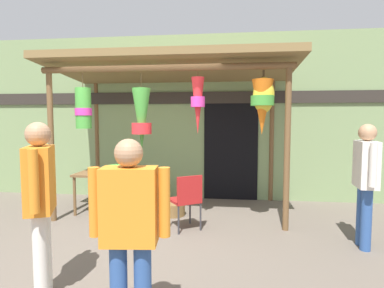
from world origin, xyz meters
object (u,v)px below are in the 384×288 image
object	(u,v)px
wicker_basket_spare	(173,209)
vendor_in_orange	(130,225)
flower_heap_on_table	(120,168)
folding_chair	(187,197)
customer_foreground	(366,176)
display_table	(115,176)
shopper_by_bananas	(40,195)

from	to	relation	value
wicker_basket_spare	vendor_in_orange	world-z (taller)	vendor_in_orange
wicker_basket_spare	vendor_in_orange	size ratio (longest dim) A/B	0.26
flower_heap_on_table	wicker_basket_spare	size ratio (longest dim) A/B	1.69
folding_chair	customer_foreground	size ratio (longest dim) A/B	0.52
display_table	vendor_in_orange	bearing A→B (deg)	-67.52
wicker_basket_spare	vendor_in_orange	xyz separation A→B (m)	(0.24, -3.12, 0.79)
display_table	vendor_in_orange	distance (m)	3.48
flower_heap_on_table	wicker_basket_spare	bearing A→B (deg)	-7.69
display_table	customer_foreground	world-z (taller)	customer_foreground
vendor_in_orange	shopper_by_bananas	distance (m)	1.13
wicker_basket_spare	shopper_by_bananas	xyz separation A→B (m)	(-0.77, -2.62, 0.86)
display_table	vendor_in_orange	xyz separation A→B (m)	(1.33, -3.21, 0.25)
display_table	shopper_by_bananas	bearing A→B (deg)	-83.39
display_table	folding_chair	bearing A→B (deg)	-29.64
wicker_basket_spare	customer_foreground	size ratio (longest dim) A/B	0.25
flower_heap_on_table	shopper_by_bananas	size ratio (longest dim) A/B	0.41
folding_chair	customer_foreground	bearing A→B (deg)	-8.63
display_table	wicker_basket_spare	distance (m)	1.21
folding_chair	vendor_in_orange	world-z (taller)	vendor_in_orange
flower_heap_on_table	customer_foreground	distance (m)	3.89
display_table	folding_chair	world-z (taller)	folding_chair
vendor_in_orange	customer_foreground	bearing A→B (deg)	39.80
folding_chair	customer_foreground	xyz separation A→B (m)	(2.36, -0.36, 0.44)
wicker_basket_spare	vendor_in_orange	distance (m)	3.22
vendor_in_orange	display_table	bearing A→B (deg)	112.48
shopper_by_bananas	flower_heap_on_table	bearing A→B (deg)	94.72
folding_chair	customer_foreground	world-z (taller)	customer_foreground
vendor_in_orange	customer_foreground	world-z (taller)	customer_foreground
wicker_basket_spare	shopper_by_bananas	world-z (taller)	shopper_by_bananas
wicker_basket_spare	customer_foreground	distance (m)	3.02
folding_chair	wicker_basket_spare	world-z (taller)	folding_chair
folding_chair	vendor_in_orange	distance (m)	2.44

